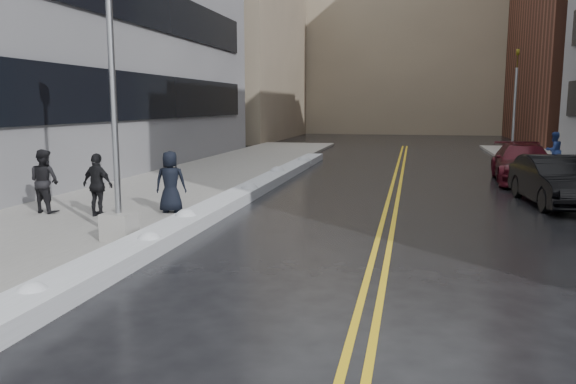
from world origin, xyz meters
The scene contains 15 objects.
ground centered at (0.00, 0.00, 0.00)m, with size 160.00×160.00×0.00m, color black.
sidewalk_west centered at (-5.75, 10.00, 0.07)m, with size 5.50×50.00×0.15m, color gray.
lane_line_left centered at (2.35, 10.00, 0.00)m, with size 0.12×50.00×0.01m, color gold.
lane_line_right centered at (2.65, 10.00, 0.00)m, with size 0.12×50.00×0.01m, color gold.
snow_ridge centered at (-2.45, 8.00, 0.17)m, with size 0.90×30.00×0.34m, color silver.
building_west_far centered at (-15.50, 44.00, 9.00)m, with size 14.00×22.00×18.00m, color gray.
building_far centered at (2.00, 60.00, 11.00)m, with size 36.00×16.00×22.00m, color gray.
lamppost centered at (-3.30, 2.00, 2.53)m, with size 0.65×0.65×7.62m.
traffic_signal centered at (8.50, 24.00, 3.40)m, with size 0.16×0.20×6.00m.
pedestrian_b centered at (-6.92, 4.43, 1.04)m, with size 0.86×0.67×1.78m, color black.
pedestrian_c centered at (-3.48, 5.20, 1.02)m, with size 0.85×0.55×1.73m, color black.
pedestrian_d centered at (-5.15, 4.23, 1.01)m, with size 1.00×0.42×1.71m, color black.
pedestrian_east centered at (9.60, 19.34, 1.02)m, with size 0.85×0.66×1.74m, color navy.
car_black centered at (7.50, 9.63, 0.78)m, with size 1.65×4.73×1.56m, color black.
car_maroon centered at (7.50, 15.02, 0.79)m, with size 2.21×5.44×1.58m, color #3D0912.
Camera 1 is at (3.08, -9.22, 3.14)m, focal length 35.00 mm.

